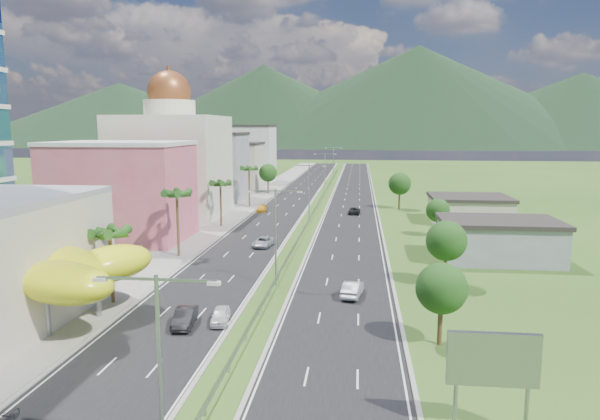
% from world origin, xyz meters
% --- Properties ---
extents(ground, '(500.00, 500.00, 0.00)m').
position_xyz_m(ground, '(0.00, 0.00, 0.00)').
color(ground, '#2D5119').
rests_on(ground, ground).
extents(road_left, '(11.00, 260.00, 0.04)m').
position_xyz_m(road_left, '(-7.50, 90.00, 0.02)').
color(road_left, black).
rests_on(road_left, ground).
extents(road_right, '(11.00, 260.00, 0.04)m').
position_xyz_m(road_right, '(7.50, 90.00, 0.02)').
color(road_right, black).
rests_on(road_right, ground).
extents(sidewalk_left, '(7.00, 260.00, 0.12)m').
position_xyz_m(sidewalk_left, '(-17.00, 90.00, 0.06)').
color(sidewalk_left, gray).
rests_on(sidewalk_left, ground).
extents(median_guardrail, '(0.10, 216.06, 0.76)m').
position_xyz_m(median_guardrail, '(0.00, 71.99, 0.62)').
color(median_guardrail, gray).
rests_on(median_guardrail, ground).
extents(streetlight_median_a, '(6.04, 0.25, 11.00)m').
position_xyz_m(streetlight_median_a, '(0.00, -25.00, 6.75)').
color(streetlight_median_a, gray).
rests_on(streetlight_median_a, ground).
extents(streetlight_median_b, '(6.04, 0.25, 11.00)m').
position_xyz_m(streetlight_median_b, '(0.00, 10.00, 6.75)').
color(streetlight_median_b, gray).
rests_on(streetlight_median_b, ground).
extents(streetlight_median_c, '(6.04, 0.25, 11.00)m').
position_xyz_m(streetlight_median_c, '(0.00, 50.00, 6.75)').
color(streetlight_median_c, gray).
rests_on(streetlight_median_c, ground).
extents(streetlight_median_d, '(6.04, 0.25, 11.00)m').
position_xyz_m(streetlight_median_d, '(0.00, 95.00, 6.75)').
color(streetlight_median_d, gray).
rests_on(streetlight_median_d, ground).
extents(streetlight_median_e, '(6.04, 0.25, 11.00)m').
position_xyz_m(streetlight_median_e, '(0.00, 140.00, 6.75)').
color(streetlight_median_e, gray).
rests_on(streetlight_median_e, ground).
extents(lime_canopy, '(18.00, 15.00, 7.40)m').
position_xyz_m(lime_canopy, '(-20.00, -4.00, 4.99)').
color(lime_canopy, yellow).
rests_on(lime_canopy, ground).
extents(pink_shophouse, '(20.00, 15.00, 15.00)m').
position_xyz_m(pink_shophouse, '(-28.00, 32.00, 7.50)').
color(pink_shophouse, '#C85264').
rests_on(pink_shophouse, ground).
extents(domed_building, '(20.00, 20.00, 28.70)m').
position_xyz_m(domed_building, '(-28.00, 55.00, 11.35)').
color(domed_building, beige).
rests_on(domed_building, ground).
extents(midrise_grey, '(16.00, 15.00, 16.00)m').
position_xyz_m(midrise_grey, '(-27.00, 80.00, 8.00)').
color(midrise_grey, gray).
rests_on(midrise_grey, ground).
extents(midrise_beige, '(16.00, 15.00, 13.00)m').
position_xyz_m(midrise_beige, '(-27.00, 102.00, 6.50)').
color(midrise_beige, '#BEAF9C').
rests_on(midrise_beige, ground).
extents(midrise_white, '(16.00, 15.00, 18.00)m').
position_xyz_m(midrise_white, '(-27.00, 125.00, 9.00)').
color(midrise_white, silver).
rests_on(midrise_white, ground).
extents(billboard, '(5.20, 0.35, 6.20)m').
position_xyz_m(billboard, '(17.00, -18.00, 4.42)').
color(billboard, gray).
rests_on(billboard, ground).
extents(shed_near, '(15.00, 10.00, 5.00)m').
position_xyz_m(shed_near, '(28.00, 25.00, 2.50)').
color(shed_near, gray).
rests_on(shed_near, ground).
extents(shed_far, '(14.00, 12.00, 4.40)m').
position_xyz_m(shed_far, '(30.00, 55.00, 2.20)').
color(shed_far, '#BEAF9C').
rests_on(shed_far, ground).
extents(palm_tree_b, '(3.60, 3.60, 8.10)m').
position_xyz_m(palm_tree_b, '(-15.50, 2.00, 7.06)').
color(palm_tree_b, '#47301C').
rests_on(palm_tree_b, ground).
extents(palm_tree_c, '(3.60, 3.60, 9.60)m').
position_xyz_m(palm_tree_c, '(-15.50, 22.00, 8.50)').
color(palm_tree_c, '#47301C').
rests_on(palm_tree_c, ground).
extents(palm_tree_d, '(3.60, 3.60, 8.60)m').
position_xyz_m(palm_tree_d, '(-15.50, 45.00, 7.54)').
color(palm_tree_d, '#47301C').
rests_on(palm_tree_d, ground).
extents(palm_tree_e, '(3.60, 3.60, 9.40)m').
position_xyz_m(palm_tree_e, '(-15.50, 70.00, 8.31)').
color(palm_tree_e, '#47301C').
rests_on(palm_tree_e, ground).
extents(leafy_tree_lfar, '(4.90, 4.90, 8.05)m').
position_xyz_m(leafy_tree_lfar, '(-15.50, 95.00, 5.58)').
color(leafy_tree_lfar, '#47301C').
rests_on(leafy_tree_lfar, ground).
extents(leafy_tree_ra, '(4.20, 4.20, 6.90)m').
position_xyz_m(leafy_tree_ra, '(16.00, -5.00, 4.78)').
color(leafy_tree_ra, '#47301C').
rests_on(leafy_tree_ra, ground).
extents(leafy_tree_rb, '(4.55, 4.55, 7.47)m').
position_xyz_m(leafy_tree_rb, '(19.00, 12.00, 5.18)').
color(leafy_tree_rb, '#47301C').
rests_on(leafy_tree_rb, ground).
extents(leafy_tree_rc, '(3.85, 3.85, 6.33)m').
position_xyz_m(leafy_tree_rc, '(22.00, 40.00, 4.37)').
color(leafy_tree_rc, '#47301C').
rests_on(leafy_tree_rc, ground).
extents(leafy_tree_rd, '(4.90, 4.90, 8.05)m').
position_xyz_m(leafy_tree_rd, '(18.00, 70.00, 5.58)').
color(leafy_tree_rd, '#47301C').
rests_on(leafy_tree_rd, ground).
extents(mountain_ridge, '(860.00, 140.00, 90.00)m').
position_xyz_m(mountain_ridge, '(60.00, 450.00, 0.00)').
color(mountain_ridge, black).
rests_on(mountain_ridge, ground).
extents(car_white_near_left, '(2.19, 4.20, 1.36)m').
position_xyz_m(car_white_near_left, '(-3.20, -2.24, 0.72)').
color(car_white_near_left, white).
rests_on(car_white_near_left, road_left).
extents(car_dark_left, '(2.22, 4.94, 1.58)m').
position_xyz_m(car_dark_left, '(-6.20, -3.32, 0.83)').
color(car_dark_left, black).
rests_on(car_dark_left, road_left).
extents(car_silver_mid_left, '(2.95, 5.31, 1.41)m').
position_xyz_m(car_silver_mid_left, '(-4.98, 29.47, 0.74)').
color(car_silver_mid_left, '#ADB1B5').
rests_on(car_silver_mid_left, road_left).
extents(car_yellow_far_left, '(2.24, 4.84, 1.37)m').
position_xyz_m(car_yellow_far_left, '(-11.35, 62.93, 0.72)').
color(car_yellow_far_left, gold).
rests_on(car_yellow_far_left, road_left).
extents(car_silver_right, '(2.49, 5.20, 1.65)m').
position_xyz_m(car_silver_right, '(8.69, 6.90, 0.86)').
color(car_silver_right, '#A8ABAF').
rests_on(car_silver_right, road_right).
extents(car_dark_far_right, '(2.48, 4.98, 1.36)m').
position_xyz_m(car_dark_far_right, '(8.31, 61.89, 0.72)').
color(car_dark_far_right, black).
rests_on(car_dark_far_right, road_right).
extents(motorcycle, '(0.74, 1.95, 1.22)m').
position_xyz_m(motorcycle, '(-11.57, -20.12, 0.65)').
color(motorcycle, black).
rests_on(motorcycle, road_left).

